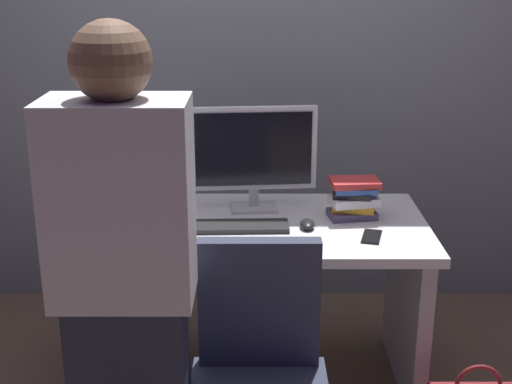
# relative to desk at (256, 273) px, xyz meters

# --- Properties ---
(ground_plane) EXTENTS (9.00, 9.00, 0.00)m
(ground_plane) POSITION_rel_desk_xyz_m (0.00, 0.00, -0.51)
(ground_plane) COLOR brown
(wall_back) EXTENTS (6.40, 0.10, 3.00)m
(wall_back) POSITION_rel_desk_xyz_m (0.00, 0.88, 0.99)
(wall_back) COLOR gray
(wall_back) RESTS_ON ground
(desk) EXTENTS (1.45, 0.76, 0.74)m
(desk) POSITION_rel_desk_xyz_m (0.00, 0.00, 0.00)
(desk) COLOR white
(desk) RESTS_ON ground
(person_at_desk) EXTENTS (0.40, 0.24, 1.64)m
(person_at_desk) POSITION_rel_desk_xyz_m (-0.37, -0.89, 0.33)
(person_at_desk) COLOR #262838
(person_at_desk) RESTS_ON ground
(monitor) EXTENTS (0.54, 0.16, 0.46)m
(monitor) POSITION_rel_desk_xyz_m (-0.00, 0.16, 0.49)
(monitor) COLOR silver
(monitor) RESTS_ON desk
(keyboard) EXTENTS (0.43, 0.14, 0.02)m
(keyboard) POSITION_rel_desk_xyz_m (-0.07, -0.07, 0.24)
(keyboard) COLOR #262626
(keyboard) RESTS_ON desk
(mouse) EXTENTS (0.06, 0.10, 0.03)m
(mouse) POSITION_rel_desk_xyz_m (0.22, -0.06, 0.25)
(mouse) COLOR black
(mouse) RESTS_ON desk
(cup_near_keyboard) EXTENTS (0.08, 0.08, 0.09)m
(cup_near_keyboard) POSITION_rel_desk_xyz_m (-0.43, -0.09, 0.27)
(cup_near_keyboard) COLOR #3372B2
(cup_near_keyboard) RESTS_ON desk
(cup_by_monitor) EXTENTS (0.07, 0.07, 0.10)m
(cup_by_monitor) POSITION_rel_desk_xyz_m (-0.50, 0.20, 0.28)
(cup_by_monitor) COLOR silver
(cup_by_monitor) RESTS_ON desk
(book_stack) EXTENTS (0.22, 0.17, 0.17)m
(book_stack) POSITION_rel_desk_xyz_m (0.42, 0.06, 0.32)
(book_stack) COLOR #594C72
(book_stack) RESTS_ON desk
(cell_phone) EXTENTS (0.10, 0.16, 0.01)m
(cell_phone) POSITION_rel_desk_xyz_m (0.47, -0.17, 0.23)
(cell_phone) COLOR black
(cell_phone) RESTS_ON desk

